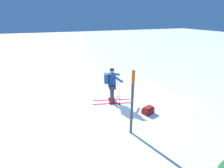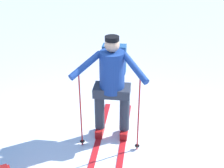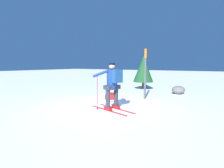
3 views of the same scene
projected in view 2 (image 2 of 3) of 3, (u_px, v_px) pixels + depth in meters
ground_plane at (92, 158)px, 4.43m from camera, size 80.00×80.00×0.00m
skier at (112, 81)px, 4.51m from camera, size 1.11×1.88×1.62m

